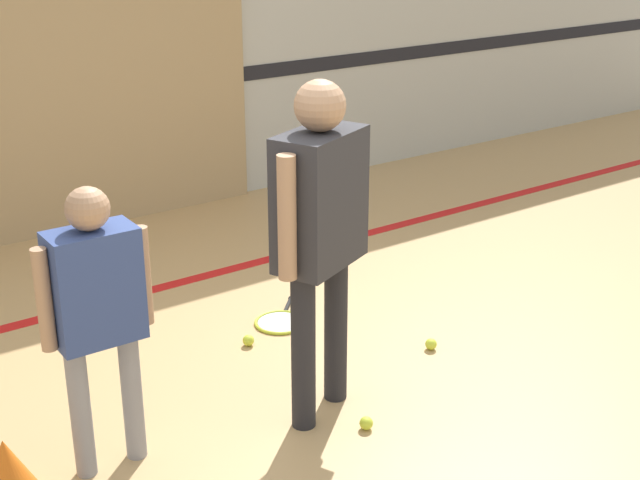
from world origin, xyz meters
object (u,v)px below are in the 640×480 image
(racket_spare_on_floor, at_px, (281,321))
(tennis_ball_stray_left, at_px, (431,344))
(person_instructor, at_px, (320,217))
(training_cone, at_px, (7,469))
(tennis_ball_near_instructor, at_px, (366,423))
(person_student_left, at_px, (97,301))
(tennis_ball_by_spare_racket, at_px, (248,340))

(racket_spare_on_floor, relative_size, tennis_ball_stray_left, 7.32)
(person_instructor, xyz_separation_m, training_cone, (-1.48, 0.21, -0.88))
(racket_spare_on_floor, height_order, tennis_ball_stray_left, tennis_ball_stray_left)
(tennis_ball_near_instructor, bearing_deg, tennis_ball_stray_left, 27.78)
(person_student_left, bearing_deg, person_instructor, -9.30)
(racket_spare_on_floor, height_order, tennis_ball_by_spare_racket, tennis_ball_by_spare_racket)
(tennis_ball_near_instructor, distance_m, tennis_ball_by_spare_racket, 1.06)
(racket_spare_on_floor, relative_size, tennis_ball_near_instructor, 7.32)
(person_student_left, bearing_deg, racket_spare_on_floor, 28.94)
(tennis_ball_by_spare_racket, distance_m, tennis_ball_stray_left, 1.04)
(person_student_left, distance_m, racket_spare_on_floor, 1.78)
(person_instructor, relative_size, training_cone, 5.81)
(person_student_left, relative_size, tennis_ball_near_instructor, 19.87)
(tennis_ball_by_spare_racket, bearing_deg, racket_spare_on_floor, 23.86)
(tennis_ball_near_instructor, distance_m, tennis_ball_stray_left, 0.90)
(tennis_ball_by_spare_racket, xyz_separation_m, training_cone, (-1.54, -0.59, 0.11))
(person_student_left, height_order, racket_spare_on_floor, person_student_left)
(tennis_ball_near_instructor, distance_m, training_cone, 1.63)
(person_student_left, distance_m, tennis_ball_stray_left, 2.06)
(person_student_left, bearing_deg, training_cone, 177.37)
(tennis_ball_by_spare_racket, bearing_deg, tennis_ball_near_instructor, -89.17)
(tennis_ball_by_spare_racket, relative_size, training_cone, 0.23)
(person_student_left, xyz_separation_m, tennis_ball_stray_left, (1.91, -0.02, -0.78))
(racket_spare_on_floor, distance_m, tennis_ball_by_spare_racket, 0.34)
(person_student_left, bearing_deg, tennis_ball_by_spare_racket, 30.13)
(person_instructor, height_order, tennis_ball_near_instructor, person_instructor)
(person_student_left, relative_size, training_cone, 4.60)
(racket_spare_on_floor, bearing_deg, person_student_left, 162.64)
(training_cone, bearing_deg, person_instructor, -7.95)
(person_instructor, height_order, person_student_left, person_instructor)
(tennis_ball_near_instructor, relative_size, training_cone, 0.23)
(racket_spare_on_floor, bearing_deg, person_instructor, -157.67)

